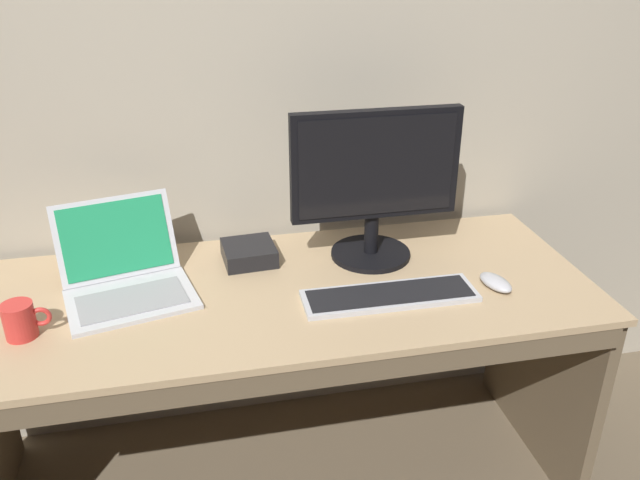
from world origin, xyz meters
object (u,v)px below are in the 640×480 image
(laptop_silver, at_px, (125,273))
(wired_keyboard, at_px, (390,296))
(coffee_mug, at_px, (21,320))
(external_drive_box, at_px, (249,253))
(computer_mouse, at_px, (496,282))
(external_monitor, at_px, (375,180))

(laptop_silver, relative_size, wired_keyboard, 0.84)
(coffee_mug, bearing_deg, external_drive_box, 25.74)
(computer_mouse, bearing_deg, external_drive_box, 140.24)
(wired_keyboard, relative_size, coffee_mug, 4.17)
(wired_keyboard, xyz_separation_m, external_drive_box, (-0.35, 0.30, 0.02))
(wired_keyboard, bearing_deg, computer_mouse, -0.99)
(computer_mouse, bearing_deg, coffee_mug, 164.21)
(external_monitor, xyz_separation_m, external_drive_box, (-0.37, 0.06, -0.23))
(external_monitor, distance_m, coffee_mug, 1.01)
(wired_keyboard, bearing_deg, external_monitor, 85.54)
(wired_keyboard, bearing_deg, coffee_mug, 179.05)
(external_drive_box, bearing_deg, external_monitor, -9.40)
(laptop_silver, xyz_separation_m, coffee_mug, (-0.24, -0.18, -0.01))
(external_monitor, height_order, coffee_mug, external_monitor)
(external_monitor, bearing_deg, computer_mouse, -40.25)
(external_drive_box, bearing_deg, wired_keyboard, -40.65)
(external_monitor, relative_size, external_drive_box, 3.21)
(external_monitor, xyz_separation_m, wired_keyboard, (-0.02, -0.24, -0.25))
(laptop_silver, height_order, external_monitor, external_monitor)
(external_monitor, relative_size, computer_mouse, 4.27)
(wired_keyboard, height_order, external_drive_box, external_drive_box)
(computer_mouse, height_order, coffee_mug, coffee_mug)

